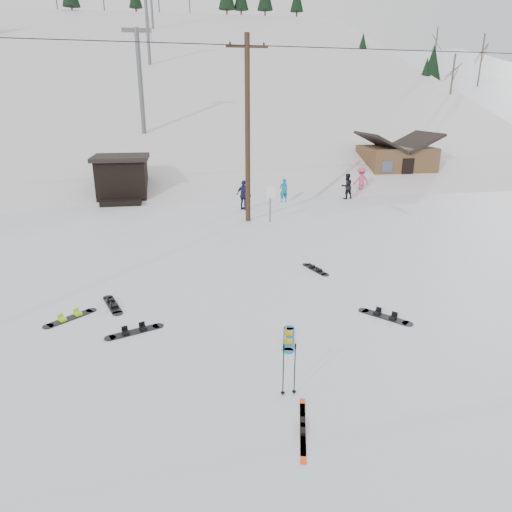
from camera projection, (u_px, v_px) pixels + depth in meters
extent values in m
plane|color=white|center=(255.00, 371.00, 10.64)|extent=(200.00, 200.00, 0.00)
cube|color=silver|center=(191.00, 232.00, 65.82)|extent=(60.00, 85.24, 65.97)
cube|color=white|center=(453.00, 223.00, 66.93)|extent=(45.66, 93.98, 54.59)
cylinder|color=#3A2819|center=(248.00, 133.00, 22.57)|extent=(0.26, 0.26, 9.00)
cube|color=#3A2819|center=(247.00, 46.00, 21.31)|extent=(2.00, 0.12, 0.12)
cylinder|color=black|center=(247.00, 44.00, 21.27)|extent=(0.08, 0.08, 0.12)
cylinder|color=#595B60|center=(270.00, 205.00, 23.53)|extent=(0.07, 0.07, 1.80)
cube|color=white|center=(270.00, 192.00, 23.29)|extent=(0.50, 0.04, 0.60)
cube|color=black|center=(123.00, 179.00, 29.02)|extent=(3.00, 3.00, 2.50)
cube|color=black|center=(121.00, 158.00, 28.58)|extent=(3.40, 3.40, 0.25)
cube|color=black|center=(121.00, 202.00, 27.70)|extent=(2.40, 1.20, 0.30)
cylinder|color=#595B60|center=(141.00, 84.00, 35.65)|extent=(0.36, 0.36, 8.00)
cube|color=#595B60|center=(136.00, 30.00, 34.42)|extent=(2.20, 0.30, 0.30)
cylinder|color=#595B60|center=(148.00, 30.00, 52.21)|extent=(0.36, 0.36, 8.00)
cylinder|color=#595B60|center=(151.00, 1.00, 68.78)|extent=(0.36, 0.36, 8.00)
cube|color=brown|center=(395.00, 165.00, 35.00)|extent=(5.00, 4.00, 2.70)
cube|color=black|center=(381.00, 142.00, 34.24)|extent=(2.69, 4.40, 1.43)
cube|color=black|center=(414.00, 142.00, 34.67)|extent=(2.69, 4.40, 1.43)
cube|color=black|center=(407.00, 172.00, 33.20)|extent=(0.90, 0.06, 1.90)
cube|color=#1B77B4|center=(289.00, 339.00, 12.06)|extent=(0.59, 1.26, 0.03)
cylinder|color=#1B77B4|center=(289.00, 328.00, 12.64)|extent=(0.28, 0.28, 0.03)
cylinder|color=#1B77B4|center=(288.00, 351.00, 11.48)|extent=(0.28, 0.28, 0.03)
cube|color=orange|center=(289.00, 333.00, 12.25)|extent=(0.23, 0.20, 0.08)
cube|color=orange|center=(289.00, 341.00, 11.83)|extent=(0.23, 0.20, 0.08)
cube|color=#D24315|center=(303.00, 431.00, 8.68)|extent=(0.53, 1.64, 0.02)
cube|color=black|center=(303.00, 429.00, 8.67)|extent=(0.16, 0.31, 0.08)
cube|color=#D24315|center=(303.00, 425.00, 8.84)|extent=(0.53, 1.64, 0.02)
cube|color=black|center=(303.00, 423.00, 8.83)|extent=(0.16, 0.31, 0.08)
cylinder|color=black|center=(283.00, 371.00, 9.58)|extent=(0.02, 0.02, 1.19)
cylinder|color=black|center=(283.00, 393.00, 9.76)|extent=(0.09, 0.09, 0.01)
cylinder|color=black|center=(284.00, 347.00, 9.40)|extent=(0.04, 0.04, 0.11)
cylinder|color=black|center=(295.00, 370.00, 9.62)|extent=(0.02, 0.02, 1.19)
cylinder|color=black|center=(294.00, 391.00, 9.80)|extent=(0.09, 0.09, 0.01)
cylinder|color=black|center=(295.00, 346.00, 9.44)|extent=(0.04, 0.04, 0.11)
cube|color=black|center=(135.00, 332.00, 12.42)|extent=(1.35, 0.77, 0.03)
cylinder|color=black|center=(158.00, 326.00, 12.75)|extent=(0.31, 0.31, 0.03)
cylinder|color=black|center=(110.00, 338.00, 12.10)|extent=(0.31, 0.31, 0.03)
cube|color=black|center=(143.00, 328.00, 12.52)|extent=(0.23, 0.26, 0.09)
cube|color=black|center=(126.00, 332.00, 12.29)|extent=(0.23, 0.26, 0.09)
cube|color=black|center=(113.00, 305.00, 14.05)|extent=(0.74, 1.37, 0.03)
cylinder|color=black|center=(108.00, 297.00, 14.61)|extent=(0.31, 0.31, 0.03)
cylinder|color=black|center=(118.00, 313.00, 13.50)|extent=(0.31, 0.31, 0.03)
cube|color=black|center=(111.00, 301.00, 14.23)|extent=(0.26, 0.23, 0.09)
cube|color=black|center=(114.00, 306.00, 13.83)|extent=(0.26, 0.23, 0.09)
cube|color=black|center=(70.00, 318.00, 13.21)|extent=(1.22, 1.10, 0.03)
cylinder|color=black|center=(91.00, 310.00, 13.69)|extent=(0.31, 0.31, 0.03)
cylinder|color=black|center=(48.00, 326.00, 12.72)|extent=(0.31, 0.31, 0.03)
cube|color=#A6E71B|center=(78.00, 313.00, 13.36)|extent=(0.27, 0.27, 0.09)
cube|color=#A6E71B|center=(62.00, 319.00, 13.01)|extent=(0.27, 0.27, 0.09)
cube|color=black|center=(385.00, 317.00, 13.28)|extent=(1.13, 1.23, 0.03)
cylinder|color=black|center=(408.00, 324.00, 12.87)|extent=(0.31, 0.31, 0.03)
cylinder|color=black|center=(364.00, 310.00, 13.69)|extent=(0.31, 0.31, 0.03)
cube|color=black|center=(393.00, 317.00, 13.12)|extent=(0.28, 0.27, 0.09)
cube|color=black|center=(377.00, 313.00, 13.41)|extent=(0.28, 0.27, 0.09)
cube|color=black|center=(315.00, 270.00, 17.01)|extent=(0.66, 1.27, 0.03)
cylinder|color=black|center=(306.00, 265.00, 17.53)|extent=(0.28, 0.28, 0.03)
cylinder|color=black|center=(325.00, 275.00, 16.50)|extent=(0.28, 0.28, 0.03)
cube|color=black|center=(312.00, 266.00, 17.18)|extent=(0.24, 0.21, 0.08)
cube|color=black|center=(319.00, 270.00, 16.81)|extent=(0.24, 0.21, 0.08)
imported|color=#0D6F88|center=(284.00, 190.00, 28.27)|extent=(0.57, 0.41, 1.46)
imported|color=black|center=(347.00, 186.00, 29.19)|extent=(0.90, 0.77, 1.61)
imported|color=#C7466F|center=(361.00, 181.00, 30.78)|extent=(1.23, 0.83, 1.77)
imported|color=#1E1C48|center=(244.00, 195.00, 26.18)|extent=(1.00, 1.00, 1.71)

